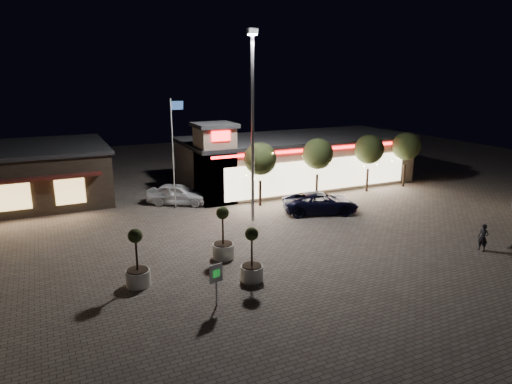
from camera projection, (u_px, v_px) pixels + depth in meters
name	position (u px, v px, depth m)	size (l,w,h in m)	color
ground	(283.00, 270.00, 23.21)	(90.00, 90.00, 0.00)	#6C6157
retail_building	(293.00, 160.00, 40.39)	(20.40, 8.40, 6.10)	tan
floodlight_pole	(253.00, 116.00, 29.23)	(0.60, 0.40, 12.38)	gray
flagpole	(174.00, 145.00, 32.58)	(0.95, 0.10, 8.00)	white
string_tree_a	(260.00, 159.00, 33.57)	(2.42, 2.42, 4.79)	#332319
string_tree_b	(318.00, 154.00, 35.62)	(2.42, 2.42, 4.79)	#332319
string_tree_c	(369.00, 150.00, 37.68)	(2.42, 2.42, 4.79)	#332319
string_tree_d	(406.00, 146.00, 39.33)	(2.42, 2.42, 4.79)	#332319
pickup_truck	(321.00, 203.00, 32.52)	(2.47, 5.36, 1.49)	black
white_sedan	(178.00, 194.00, 34.64)	(1.89, 4.69, 1.60)	white
pedestrian	(483.00, 238.00, 25.58)	(0.57, 0.37, 1.55)	black
dog	(510.00, 246.00, 25.71)	(0.46, 0.24, 0.25)	#59514C
planter_left	(138.00, 268.00, 21.33)	(1.15, 1.15, 2.83)	silver
planter_mid	(252.00, 264.00, 21.90)	(1.10, 1.10, 2.70)	silver
planter_right	(223.00, 242.00, 24.56)	(1.18, 1.18, 2.89)	silver
valet_sign	(216.00, 277.00, 19.38)	(0.63, 0.21, 1.92)	gray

